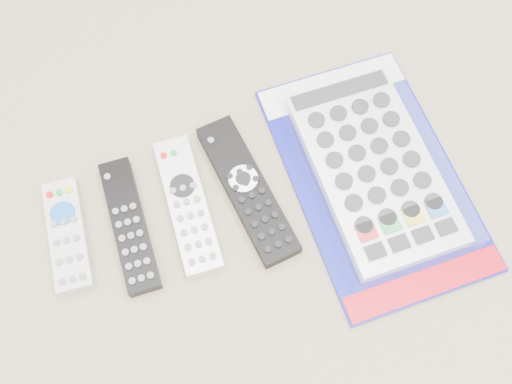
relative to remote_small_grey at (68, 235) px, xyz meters
name	(u,v)px	position (x,y,z in m)	size (l,w,h in m)	color
remote_small_grey	(68,235)	(0.00, 0.00, 0.00)	(0.07, 0.16, 0.02)	silver
remote_slim_black	(129,226)	(0.08, -0.02, 0.00)	(0.06, 0.19, 0.02)	black
remote_silver_dvd	(188,205)	(0.16, -0.02, 0.00)	(0.07, 0.20, 0.02)	silver
remote_large_black	(247,190)	(0.24, -0.03, 0.00)	(0.06, 0.22, 0.02)	black
jumbo_remote_packaged	(374,167)	(0.41, -0.08, 0.01)	(0.25, 0.38, 0.05)	#0D1392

